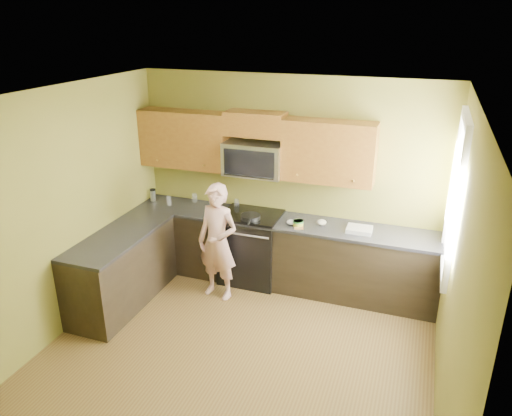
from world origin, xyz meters
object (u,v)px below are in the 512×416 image
at_px(stove, 251,247).
at_px(travel_mug, 153,200).
at_px(woman, 218,242).
at_px(butter_tub, 298,226).
at_px(microwave, 254,175).
at_px(frying_pan, 250,219).

height_order(stove, travel_mug, travel_mug).
distance_m(woman, butter_tub, 1.02).
relative_size(microwave, butter_tub, 5.89).
bearing_deg(microwave, travel_mug, -178.18).
height_order(woman, butter_tub, woman).
height_order(frying_pan, butter_tub, frying_pan).
height_order(woman, travel_mug, woman).
bearing_deg(woman, frying_pan, 62.20).
distance_m(frying_pan, travel_mug, 1.57).
distance_m(stove, butter_tub, 0.81).
bearing_deg(microwave, butter_tub, -19.55).
relative_size(stove, travel_mug, 5.59).
height_order(frying_pan, travel_mug, travel_mug).
bearing_deg(frying_pan, stove, 92.96).
distance_m(microwave, woman, 1.00).
xyz_separation_m(woman, travel_mug, (-1.25, 0.61, 0.17)).
xyz_separation_m(frying_pan, travel_mug, (-1.55, 0.24, -0.03)).
xyz_separation_m(stove, travel_mug, (-1.50, 0.08, 0.45)).
bearing_deg(microwave, stove, -90.00).
relative_size(stove, butter_tub, 7.37).
relative_size(microwave, frying_pan, 1.73).
relative_size(stove, frying_pan, 2.16).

